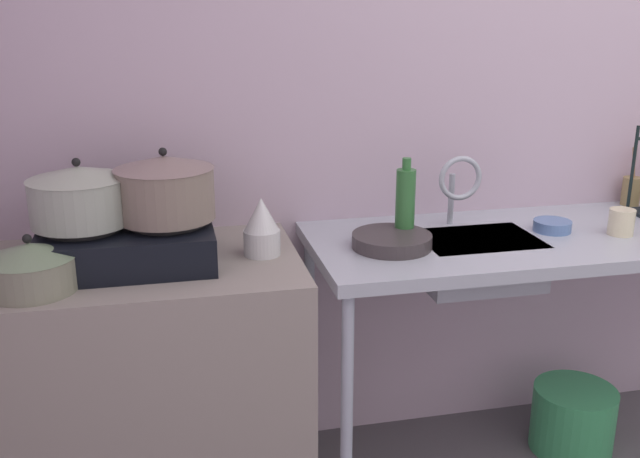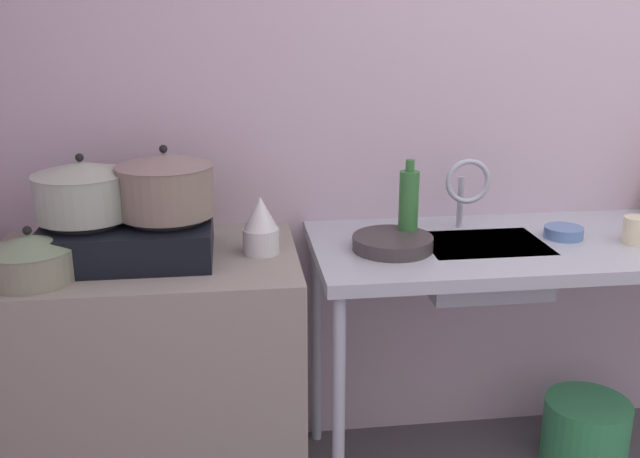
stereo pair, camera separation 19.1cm
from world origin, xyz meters
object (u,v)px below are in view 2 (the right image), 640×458
sink_basin (482,265)px  percolator (261,226)px  bottle_by_sink (409,206)px  pot_on_left_burner (83,190)px  bucket_on_floor (585,432)px  cup_by_rack (636,230)px  pot_on_right_burner (166,184)px  faucet (467,185)px  small_bowl_on_drainboard (564,232)px  stove (129,238)px  pot_beside_stove (31,258)px  frying_pan (393,243)px

sink_basin → percolator: bearing=-179.6°
sink_basin → bottle_by_sink: size_ratio=1.42×
pot_on_left_burner → bucket_on_floor: 1.88m
percolator → cup_by_rack: 1.17m
bucket_on_floor → pot_on_right_burner: bearing=179.8°
faucet → small_bowl_on_drainboard: (0.30, -0.10, -0.14)m
stove → sink_basin: (1.09, -0.00, -0.14)m
cup_by_rack → small_bowl_on_drainboard: size_ratio=0.69×
pot_beside_stove → small_bowl_on_drainboard: bearing=6.3°
bottle_by_sink → frying_pan: bearing=-134.2°
pot_on_right_burner → bottle_by_sink: size_ratio=1.07×
frying_pan → pot_on_right_burner: bearing=177.4°
percolator → bucket_on_floor: 1.38m
sink_basin → frying_pan: 0.32m
pot_on_right_burner → percolator: size_ratio=1.62×
stove → pot_beside_stove: 0.29m
pot_on_right_burner → frying_pan: bearing=-2.6°
stove → frying_pan: size_ratio=1.97×
pot_on_right_burner → percolator: bearing=-1.8°
percolator → faucet: bearing=10.1°
frying_pan → bucket_on_floor: 1.04m
pot_beside_stove → cup_by_rack: 1.80m
small_bowl_on_drainboard → bucket_on_floor: (0.15, -0.02, -0.74)m
percolator → faucet: size_ratio=0.70×
stove → cup_by_rack: size_ratio=5.72×
stove → pot_on_right_burner: 0.20m
percolator → pot_on_right_burner: bearing=178.2°
faucet → percolator: bearing=-169.9°
pot_on_right_burner → cup_by_rack: bearing=-2.7°
stove → cup_by_rack: (1.56, -0.07, -0.02)m
stove → percolator: 0.39m
pot_beside_stove → small_bowl_on_drainboard: 1.61m
pot_on_right_burner → pot_beside_stove: 0.42m
percolator → frying_pan: size_ratio=0.71×
faucet → bottle_by_sink: 0.23m
stove → sink_basin: stove is taller
pot_on_right_burner → faucet: 0.96m
pot_on_left_burner → pot_beside_stove: bearing=-126.7°
percolator → small_bowl_on_drainboard: (0.97, 0.02, -0.07)m
frying_pan → bottle_by_sink: (0.06, 0.06, 0.10)m
stove → pot_on_right_burner: size_ratio=1.72×
stove → bottle_by_sink: bearing=2.2°
sink_basin → cup_by_rack: 0.49m
percolator → frying_pan: 0.41m
sink_basin → frying_pan: (-0.30, -0.03, 0.10)m
pot_on_right_burner → bucket_on_floor: pot_on_right_burner is taller
pot_on_right_burner → cup_by_rack: (1.44, -0.07, -0.18)m
small_bowl_on_drainboard → frying_pan: bearing=-175.4°
stove → pot_beside_stove: pot_beside_stove is taller
cup_by_rack → sink_basin: bearing=172.4°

